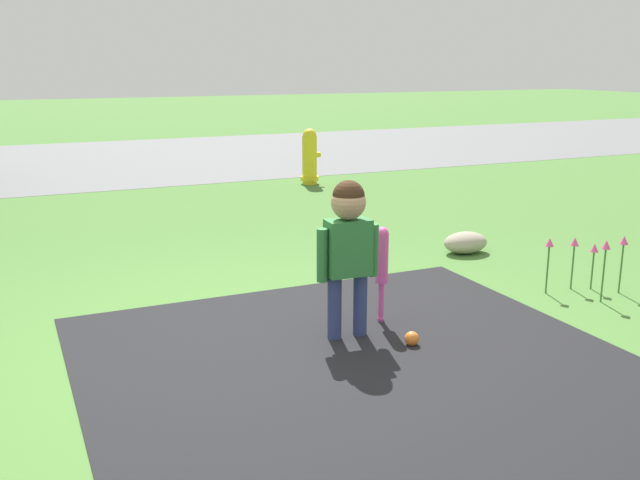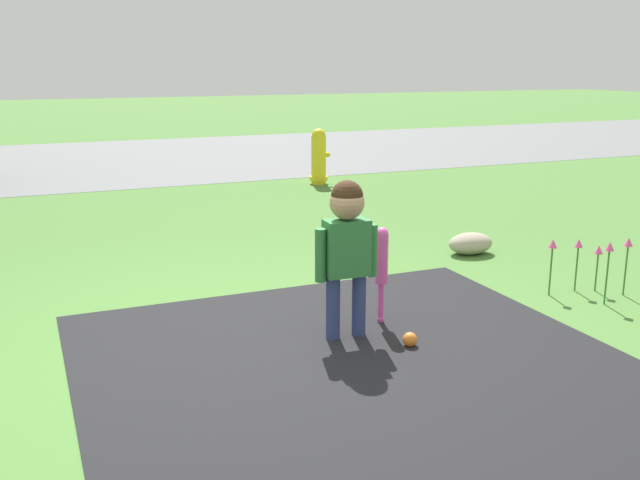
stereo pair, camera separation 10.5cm
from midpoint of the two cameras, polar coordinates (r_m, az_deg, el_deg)
ground_plane at (r=4.17m, az=-6.02°, el=-8.76°), size 60.00×60.00×0.00m
street_strip at (r=12.49m, az=-18.74°, el=5.96°), size 40.00×6.00×0.01m
child at (r=4.15m, az=1.54°, el=0.23°), size 0.39×0.20×0.96m
baseball_bat at (r=4.46m, az=4.31°, el=-1.71°), size 0.08×0.08×0.62m
sports_ball at (r=4.22m, az=6.64°, el=-7.84°), size 0.09×0.09×0.09m
fire_hydrant at (r=9.62m, az=-1.15°, el=6.65°), size 0.28×0.25×0.75m
flower_bed at (r=5.36m, az=20.22°, el=-0.63°), size 0.55×0.37×0.44m
edging_rock at (r=6.27m, az=11.10°, el=-0.21°), size 0.40×0.28×0.19m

